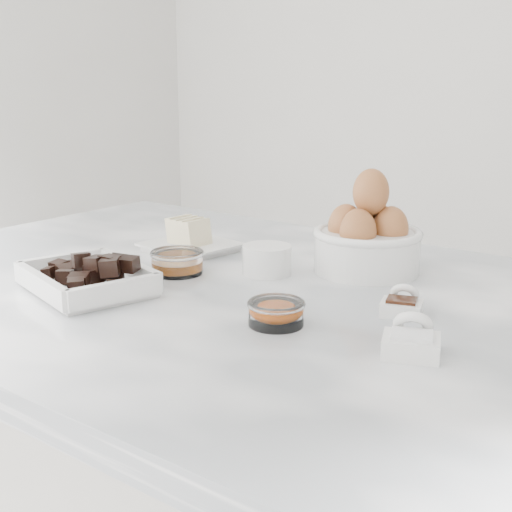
{
  "coord_description": "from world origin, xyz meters",
  "views": [
    {
      "loc": [
        0.62,
        -0.76,
        1.24
      ],
      "look_at": [
        0.02,
        0.03,
        0.98
      ],
      "focal_mm": 50.0,
      "sensor_mm": 36.0,
      "label": 1
    }
  ],
  "objects_px": {
    "zest_bowl": "(276,312)",
    "butter_plate": "(189,240)",
    "chocolate_dish": "(87,276)",
    "egg_bowl": "(367,239)",
    "sugar_ramekin": "(267,258)",
    "honey_bowl": "(177,262)",
    "vanilla_spoon": "(402,304)",
    "salt_spoon": "(412,340)"
  },
  "relations": [
    {
      "from": "honey_bowl",
      "to": "salt_spoon",
      "type": "height_order",
      "value": "salt_spoon"
    },
    {
      "from": "zest_bowl",
      "to": "vanilla_spoon",
      "type": "relative_size",
      "value": 0.99
    },
    {
      "from": "zest_bowl",
      "to": "salt_spoon",
      "type": "distance_m",
      "value": 0.17
    },
    {
      "from": "honey_bowl",
      "to": "chocolate_dish",
      "type": "bearing_deg",
      "value": -105.24
    },
    {
      "from": "honey_bowl",
      "to": "zest_bowl",
      "type": "height_order",
      "value": "honey_bowl"
    },
    {
      "from": "chocolate_dish",
      "to": "vanilla_spoon",
      "type": "distance_m",
      "value": 0.43
    },
    {
      "from": "vanilla_spoon",
      "to": "salt_spoon",
      "type": "relative_size",
      "value": 0.81
    },
    {
      "from": "sugar_ramekin",
      "to": "honey_bowl",
      "type": "height_order",
      "value": "sugar_ramekin"
    },
    {
      "from": "butter_plate",
      "to": "honey_bowl",
      "type": "xyz_separation_m",
      "value": [
        0.08,
        -0.11,
        -0.0
      ]
    },
    {
      "from": "egg_bowl",
      "to": "vanilla_spoon",
      "type": "relative_size",
      "value": 2.3
    },
    {
      "from": "vanilla_spoon",
      "to": "chocolate_dish",
      "type": "bearing_deg",
      "value": -155.64
    },
    {
      "from": "butter_plate",
      "to": "vanilla_spoon",
      "type": "xyz_separation_m",
      "value": [
        0.43,
        -0.08,
        -0.01
      ]
    },
    {
      "from": "sugar_ramekin",
      "to": "egg_bowl",
      "type": "distance_m",
      "value": 0.16
    },
    {
      "from": "egg_bowl",
      "to": "salt_spoon",
      "type": "xyz_separation_m",
      "value": [
        0.2,
        -0.26,
        -0.04
      ]
    },
    {
      "from": "chocolate_dish",
      "to": "salt_spoon",
      "type": "height_order",
      "value": "chocolate_dish"
    },
    {
      "from": "butter_plate",
      "to": "salt_spoon",
      "type": "relative_size",
      "value": 1.74
    },
    {
      "from": "zest_bowl",
      "to": "butter_plate",
      "type": "bearing_deg",
      "value": 148.16
    },
    {
      "from": "egg_bowl",
      "to": "vanilla_spoon",
      "type": "distance_m",
      "value": 0.2
    },
    {
      "from": "egg_bowl",
      "to": "zest_bowl",
      "type": "distance_m",
      "value": 0.28
    },
    {
      "from": "zest_bowl",
      "to": "sugar_ramekin",
      "type": "bearing_deg",
      "value": 129.5
    },
    {
      "from": "vanilla_spoon",
      "to": "butter_plate",
      "type": "bearing_deg",
      "value": 170.11
    },
    {
      "from": "sugar_ramekin",
      "to": "vanilla_spoon",
      "type": "height_order",
      "value": "sugar_ramekin"
    },
    {
      "from": "egg_bowl",
      "to": "vanilla_spoon",
      "type": "height_order",
      "value": "egg_bowl"
    },
    {
      "from": "zest_bowl",
      "to": "vanilla_spoon",
      "type": "bearing_deg",
      "value": 51.71
    },
    {
      "from": "honey_bowl",
      "to": "butter_plate",
      "type": "bearing_deg",
      "value": 124.84
    },
    {
      "from": "butter_plate",
      "to": "zest_bowl",
      "type": "xyz_separation_m",
      "value": [
        0.33,
        -0.21,
        -0.0
      ]
    },
    {
      "from": "chocolate_dish",
      "to": "vanilla_spoon",
      "type": "bearing_deg",
      "value": 24.36
    },
    {
      "from": "chocolate_dish",
      "to": "salt_spoon",
      "type": "bearing_deg",
      "value": 8.11
    },
    {
      "from": "zest_bowl",
      "to": "salt_spoon",
      "type": "height_order",
      "value": "salt_spoon"
    },
    {
      "from": "chocolate_dish",
      "to": "egg_bowl",
      "type": "bearing_deg",
      "value": 51.14
    },
    {
      "from": "salt_spoon",
      "to": "chocolate_dish",
      "type": "bearing_deg",
      "value": -171.89
    },
    {
      "from": "honey_bowl",
      "to": "egg_bowl",
      "type": "bearing_deg",
      "value": 39.41
    },
    {
      "from": "chocolate_dish",
      "to": "vanilla_spoon",
      "type": "relative_size",
      "value": 3.04
    },
    {
      "from": "salt_spoon",
      "to": "sugar_ramekin",
      "type": "bearing_deg",
      "value": 153.42
    },
    {
      "from": "sugar_ramekin",
      "to": "egg_bowl",
      "type": "relative_size",
      "value": 0.45
    },
    {
      "from": "salt_spoon",
      "to": "egg_bowl",
      "type": "bearing_deg",
      "value": 127.46
    },
    {
      "from": "chocolate_dish",
      "to": "sugar_ramekin",
      "type": "xyz_separation_m",
      "value": [
        0.15,
        0.22,
        0.0
      ]
    },
    {
      "from": "honey_bowl",
      "to": "salt_spoon",
      "type": "bearing_deg",
      "value": -10.18
    },
    {
      "from": "butter_plate",
      "to": "honey_bowl",
      "type": "distance_m",
      "value": 0.14
    },
    {
      "from": "chocolate_dish",
      "to": "sugar_ramekin",
      "type": "height_order",
      "value": "chocolate_dish"
    },
    {
      "from": "honey_bowl",
      "to": "zest_bowl",
      "type": "bearing_deg",
      "value": -20.2
    },
    {
      "from": "sugar_ramekin",
      "to": "honey_bowl",
      "type": "distance_m",
      "value": 0.14
    }
  ]
}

